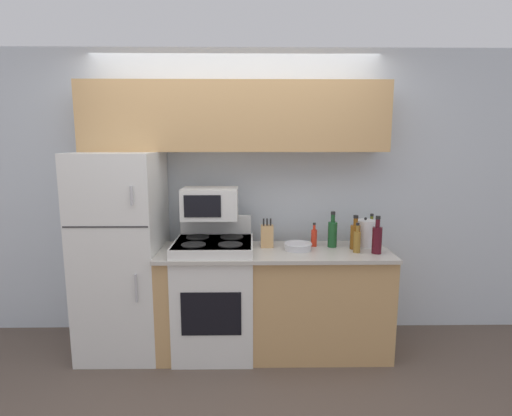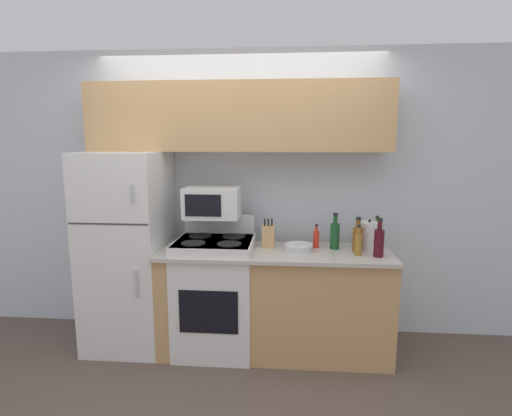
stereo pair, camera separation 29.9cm
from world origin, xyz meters
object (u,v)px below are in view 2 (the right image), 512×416
object	(u,v)px
stove	(215,294)
bottle_whiskey	(358,238)
microwave	(212,203)
bowl	(298,247)
bottle_wine_red	(379,242)
refrigerator	(128,250)
bottle_wine_green	(335,235)
bottle_vinegar	(358,243)
kettle	(369,236)
bottle_hot_sauce	(316,238)
bottle_olive_oil	(377,234)
knife_block	(268,236)

from	to	relation	value
stove	bottle_whiskey	bearing A→B (deg)	1.28
microwave	bowl	xyz separation A→B (m)	(0.72, -0.11, -0.34)
stove	bottle_wine_red	world-z (taller)	bottle_wine_red
refrigerator	bottle_wine_green	world-z (taller)	refrigerator
stove	bottle_whiskey	distance (m)	1.26
bottle_wine_green	bottle_wine_red	xyz separation A→B (m)	(0.31, -0.20, 0.00)
stove	bottle_wine_green	size ratio (longest dim) A/B	3.73
bottle_vinegar	kettle	xyz separation A→B (m)	(0.12, 0.19, 0.02)
bottle_hot_sauce	bottle_whiskey	size ratio (longest dim) A/B	0.71
bottle_wine_green	microwave	bearing A→B (deg)	178.50
bowl	bottle_vinegar	distance (m)	0.47
bottle_olive_oil	knife_block	bearing A→B (deg)	-172.91
stove	knife_block	xyz separation A→B (m)	(0.44, 0.09, 0.48)
kettle	bottle_vinegar	bearing A→B (deg)	-121.10
stove	bowl	size ratio (longest dim) A/B	4.88
bowl	refrigerator	bearing A→B (deg)	176.96
microwave	bottle_wine_red	world-z (taller)	microwave
bottle_whiskey	kettle	world-z (taller)	bottle_whiskey
bottle_olive_oil	bottle_wine_red	bearing A→B (deg)	-98.84
bowl	bottle_wine_red	world-z (taller)	bottle_wine_red
bottle_olive_oil	bottle_whiskey	bearing A→B (deg)	-135.80
bowl	bottle_olive_oil	size ratio (longest dim) A/B	0.88
bottle_olive_oil	stove	bearing A→B (deg)	-171.23
bowl	kettle	distance (m)	0.59
refrigerator	kettle	distance (m)	2.03
microwave	kettle	distance (m)	1.32
knife_block	bottle_whiskey	xyz separation A→B (m)	(0.72, -0.07, 0.02)
refrigerator	bottle_olive_oil	bearing A→B (deg)	3.41
bottle_hot_sauce	bottle_vinegar	world-z (taller)	bottle_vinegar
knife_block	bottle_wine_green	distance (m)	0.55
bottle_wine_red	bottle_wine_green	bearing A→B (deg)	147.26
bowl	bottle_hot_sauce	distance (m)	0.19
bottle_whiskey	bottle_wine_red	world-z (taller)	bottle_wine_red
microwave	bottle_vinegar	distance (m)	1.23
microwave	bottle_olive_oil	bearing A→B (deg)	3.75
bottle_hot_sauce	refrigerator	bearing A→B (deg)	-178.78
microwave	bottle_whiskey	distance (m)	1.22
bottle_wine_red	kettle	world-z (taller)	bottle_wine_red
microwave	bottle_wine_red	size ratio (longest dim) A/B	1.52
stove	bottle_hot_sauce	bearing A→B (deg)	7.90
refrigerator	bowl	distance (m)	1.46
stove	bowl	distance (m)	0.80
bottle_olive_oil	bottle_vinegar	size ratio (longest dim) A/B	1.08
microwave	bowl	bearing A→B (deg)	-8.86
microwave	bottle_vinegar	world-z (taller)	microwave
bottle_whiskey	bowl	bearing A→B (deg)	-177.42
stove	bottle_olive_oil	bearing A→B (deg)	8.77
bottle_olive_oil	bottle_whiskey	size ratio (longest dim) A/B	0.93
stove	bottle_whiskey	xyz separation A→B (m)	(1.16, 0.03, 0.50)
bottle_hot_sauce	bottle_wine_red	size ratio (longest dim) A/B	0.67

